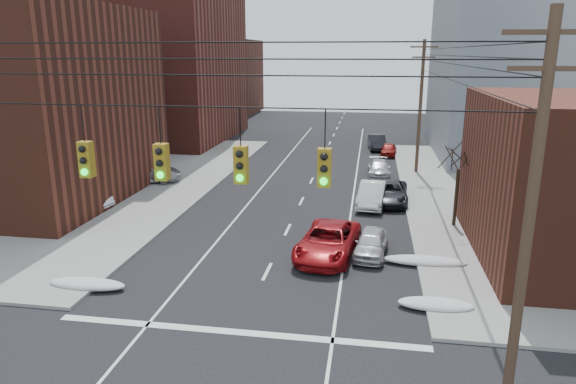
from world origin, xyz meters
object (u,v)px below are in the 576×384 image
(lot_car_b, at_px, (147,172))
(lot_car_d, at_px, (120,161))
(red_pickup, at_px, (328,241))
(parked_car_c, at_px, (390,192))
(parked_car_a, at_px, (371,243))
(parked_car_b, at_px, (372,195))
(parked_car_f, at_px, (377,142))
(parked_car_d, at_px, (379,168))
(lot_car_c, at_px, (48,194))
(parked_car_e, at_px, (389,149))
(lot_car_a, at_px, (83,198))

(lot_car_b, relative_size, lot_car_d, 1.29)
(red_pickup, xyz_separation_m, parked_car_c, (3.36, 10.25, -0.07))
(parked_car_a, xyz_separation_m, parked_car_b, (0.00, 8.86, 0.13))
(red_pickup, bearing_deg, parked_car_a, 18.69)
(parked_car_f, bearing_deg, parked_car_d, -94.76)
(lot_car_d, bearing_deg, lot_car_b, -143.28)
(parked_car_f, xyz_separation_m, lot_car_c, (-21.64, -24.96, 0.12))
(parked_car_e, relative_size, lot_car_d, 0.90)
(parked_car_e, xyz_separation_m, lot_car_b, (-19.04, -14.49, 0.26))
(red_pickup, relative_size, parked_car_b, 1.20)
(parked_car_f, height_order, lot_car_c, lot_car_c)
(parked_car_f, bearing_deg, lot_car_c, -136.19)
(parked_car_c, bearing_deg, parked_car_b, -139.06)
(red_pickup, relative_size, lot_car_a, 1.45)
(parked_car_f, xyz_separation_m, lot_car_b, (-17.89, -17.75, 0.10))
(parked_car_b, relative_size, parked_car_f, 1.01)
(parked_car_a, xyz_separation_m, parked_car_f, (0.45, 30.02, 0.13))
(parked_car_c, height_order, parked_car_e, parked_car_c)
(parked_car_b, xyz_separation_m, parked_car_f, (0.45, 21.16, -0.01))
(parked_car_a, bearing_deg, parked_car_d, 94.69)
(parked_car_c, relative_size, lot_car_d, 1.28)
(lot_car_b, height_order, lot_car_c, lot_car_c)
(lot_car_a, height_order, lot_car_c, lot_car_c)
(lot_car_d, bearing_deg, parked_car_c, -116.17)
(parked_car_a, height_order, parked_car_d, parked_car_a)
(parked_car_d, distance_m, lot_car_c, 25.18)
(parked_car_a, distance_m, parked_car_e, 26.80)
(parked_car_d, xyz_separation_m, lot_car_c, (-21.75, -12.70, 0.26))
(parked_car_a, distance_m, parked_car_c, 9.91)
(parked_car_e, height_order, lot_car_c, lot_car_c)
(red_pickup, relative_size, parked_car_e, 1.57)
(lot_car_a, distance_m, lot_car_b, 7.38)
(parked_car_a, bearing_deg, parked_car_e, 93.06)
(parked_car_b, bearing_deg, lot_car_a, -162.87)
(parked_car_a, distance_m, parked_car_b, 8.86)
(lot_car_a, xyz_separation_m, lot_car_c, (-2.54, 0.08, 0.10))
(parked_car_f, bearing_deg, lot_car_b, -140.48)
(red_pickup, bearing_deg, lot_car_d, 147.46)
(parked_car_b, distance_m, parked_car_d, 8.91)
(parked_car_b, distance_m, parked_car_f, 21.16)
(parked_car_d, xyz_separation_m, lot_car_b, (-18.00, -5.49, 0.24))
(parked_car_a, distance_m, lot_car_d, 27.02)
(parked_car_b, bearing_deg, parked_car_f, 94.16)
(red_pickup, distance_m, lot_car_c, 19.81)
(parked_car_c, distance_m, lot_car_c, 22.90)
(parked_car_d, bearing_deg, parked_car_a, -92.98)
(red_pickup, distance_m, lot_car_d, 25.59)
(parked_car_e, xyz_separation_m, lot_car_c, (-22.79, -21.69, 0.28))
(parked_car_c, distance_m, lot_car_d, 23.73)
(lot_car_a, bearing_deg, lot_car_c, 97.59)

